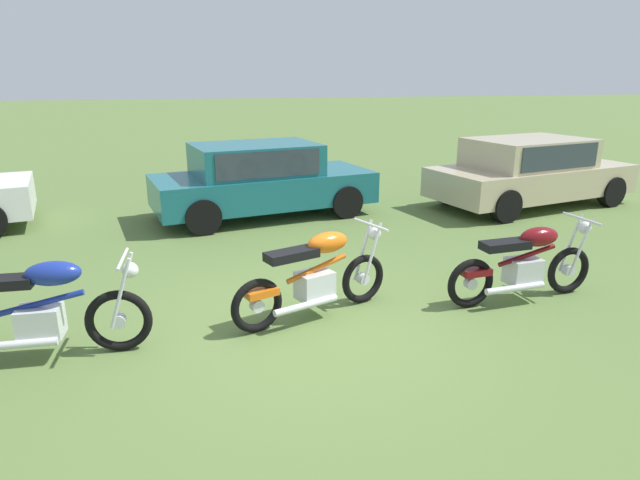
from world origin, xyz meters
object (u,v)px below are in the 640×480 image
motorcycle_maroon (524,264)px  car_teal (260,176)px  car_beige (530,169)px  motorcycle_blue (39,312)px  motorcycle_orange (315,276)px

motorcycle_maroon → car_teal: (-2.60, 4.93, 0.32)m
car_beige → motorcycle_blue: bearing=-163.7°
motorcycle_blue → motorcycle_maroon: size_ratio=1.05×
motorcycle_blue → motorcycle_maroon: same height
motorcycle_blue → motorcycle_orange: size_ratio=1.09×
motorcycle_maroon → car_teal: 5.58m
motorcycle_orange → car_teal: car_teal is taller
motorcycle_orange → car_teal: size_ratio=0.44×
motorcycle_blue → car_beige: size_ratio=0.46×
car_teal → motorcycle_maroon: bearing=-73.2°
motorcycle_blue → motorcycle_orange: (2.83, 0.32, -0.00)m
motorcycle_maroon → motorcycle_blue: bearing=177.4°
motorcycle_blue → car_teal: car_teal is taller
motorcycle_maroon → car_beige: size_ratio=0.44×
car_teal → motorcycle_blue: bearing=-130.1°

